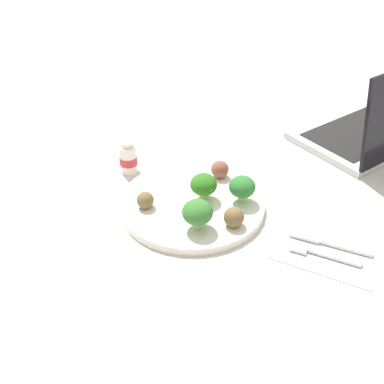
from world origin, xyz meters
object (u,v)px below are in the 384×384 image
(knife, at_px, (326,242))
(yogurt_bottle, at_px, (128,158))
(fork, at_px, (320,254))
(plate, at_px, (192,204))
(napkin, at_px, (327,251))
(broccoli_floret_back_right, at_px, (197,213))
(meatball_far_rim, at_px, (145,200))
(meatball_near_rim, at_px, (234,217))
(meatball_mid_left, at_px, (220,169))
(broccoli_floret_mid_left, at_px, (204,185))
(laptop, at_px, (377,127))
(broccoli_floret_near_rim, at_px, (242,187))

(knife, relative_size, yogurt_bottle, 2.03)
(fork, xyz_separation_m, yogurt_bottle, (0.44, -0.05, 0.02))
(plate, bearing_deg, napkin, -177.47)
(plate, relative_size, fork, 2.31)
(plate, height_order, broccoli_floret_back_right, broccoli_floret_back_right)
(meatball_far_rim, height_order, yogurt_bottle, yogurt_bottle)
(meatball_near_rim, bearing_deg, meatball_far_rim, 13.02)
(meatball_mid_left, height_order, fork, meatball_mid_left)
(plate, xyz_separation_m, broccoli_floret_back_right, (-0.05, 0.07, 0.04))
(broccoli_floret_mid_left, height_order, yogurt_bottle, yogurt_bottle)
(knife, bearing_deg, broccoli_floret_mid_left, 3.01)
(broccoli_floret_mid_left, bearing_deg, laptop, -116.97)
(knife, xyz_separation_m, yogurt_bottle, (0.44, -0.01, 0.02))
(meatball_far_rim, xyz_separation_m, meatball_mid_left, (-0.07, -0.16, 0.00))
(broccoli_floret_near_rim, bearing_deg, broccoli_floret_back_right, 74.91)
(broccoli_floret_near_rim, bearing_deg, laptop, -110.95)
(plate, bearing_deg, meatball_far_rim, 44.77)
(broccoli_floret_back_right, height_order, meatball_near_rim, broccoli_floret_back_right)
(broccoli_floret_back_right, relative_size, broccoli_floret_near_rim, 1.07)
(meatball_near_rim, bearing_deg, fork, -173.53)
(meatball_near_rim, distance_m, fork, 0.16)
(laptop, bearing_deg, broccoli_floret_near_rim, 69.05)
(broccoli_floret_back_right, xyz_separation_m, meatball_far_rim, (0.12, -0.00, -0.02))
(laptop, bearing_deg, napkin, 94.36)
(broccoli_floret_near_rim, relative_size, napkin, 0.32)
(plate, relative_size, broccoli_floret_near_rim, 5.18)
(broccoli_floret_near_rim, height_order, laptop, laptop)
(meatball_far_rim, bearing_deg, plate, -135.23)
(meatball_near_rim, height_order, knife, meatball_near_rim)
(meatball_near_rim, height_order, yogurt_bottle, yogurt_bottle)
(broccoli_floret_back_right, xyz_separation_m, yogurt_bottle, (0.23, -0.10, -0.02))
(broccoli_floret_mid_left, bearing_deg, plate, 44.99)
(broccoli_floret_mid_left, distance_m, fork, 0.25)
(napkin, bearing_deg, laptop, -85.64)
(broccoli_floret_mid_left, height_order, broccoli_floret_near_rim, same)
(broccoli_floret_mid_left, distance_m, knife, 0.25)
(meatball_far_rim, xyz_separation_m, laptop, (-0.30, -0.51, 0.01))
(plate, height_order, meatball_mid_left, meatball_mid_left)
(broccoli_floret_back_right, distance_m, laptop, 0.54)
(plate, bearing_deg, laptop, -117.77)
(napkin, relative_size, knife, 1.17)
(broccoli_floret_back_right, height_order, yogurt_bottle, broccoli_floret_back_right)
(meatball_far_rim, bearing_deg, napkin, -167.18)
(meatball_near_rim, bearing_deg, broccoli_floret_near_rim, -73.97)
(broccoli_floret_back_right, bearing_deg, broccoli_floret_near_rim, -105.09)
(fork, bearing_deg, yogurt_bottle, -5.94)
(plate, xyz_separation_m, laptop, (-0.23, -0.44, 0.03))
(broccoli_floret_near_rim, relative_size, meatball_near_rim, 1.46)
(broccoli_floret_near_rim, distance_m, fork, 0.19)
(broccoli_floret_back_right, relative_size, knife, 0.40)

